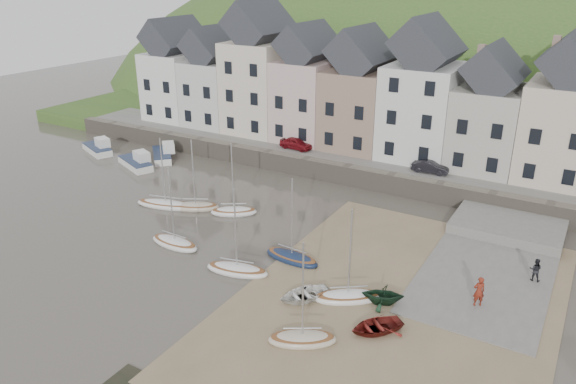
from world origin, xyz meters
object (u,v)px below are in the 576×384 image
Objects in this scene: rowboat_green at (383,294)px; person_dark at (535,270)px; person_red at (479,291)px; car_right at (430,167)px; rowboat_red at (376,326)px; car_left at (296,143)px; sailboat_0 at (166,204)px; rowboat_white at (304,294)px.

rowboat_green is 1.61× the size of person_dark.
rowboat_green is 5.66m from person_red.
car_right is (-10.73, 12.43, 1.24)m from person_dark.
car_left is at bearing 168.89° from rowboat_red.
person_red is 0.58× the size of car_right.
sailboat_0 is 4.06× the size of person_dark.
sailboat_0 is 1.95× the size of rowboat_white.
car_left is 1.06× the size of car_right.
rowboat_white is 5.07m from rowboat_red.
rowboat_green is 2.83m from rowboat_red.
person_dark is (2.53, 4.74, -0.18)m from person_red.
rowboat_green is 1.31× the size of person_red.
person_dark is 0.45× the size of car_left.
car_right reaches higher than rowboat_white.
car_right is (14.02, 0.00, -0.05)m from car_left.
car_left is (4.01, 15.35, 1.93)m from sailboat_0.
sailboat_0 is 21.70m from rowboat_green.
car_left is (-12.89, 21.76, 1.80)m from rowboat_white.
person_red is at bearing 97.24° from rowboat_green.
rowboat_white is at bearing -144.62° from car_left.
rowboat_white is at bearing -148.33° from rowboat_red.
sailboat_0 is 26.31m from person_red.
rowboat_white is 2.08× the size of person_dark.
car_right is (-3.20, 19.81, 1.42)m from rowboat_green.
car_left is at bearing 75.35° from sailboat_0.
person_red is (26.23, -1.82, 0.82)m from sailboat_0.
rowboat_green is at bearing 41.84° from person_dark.
person_dark is (28.76, 2.92, 0.64)m from sailboat_0.
car_right is (-8.20, 17.17, 1.06)m from person_red.
person_red reaches higher than rowboat_white.
car_right is (18.03, 15.35, 1.88)m from sailboat_0.
car_left is at bearing -69.90° from person_red.
person_dark is 0.47× the size of car_right.
person_red is (4.32, 5.36, 0.70)m from rowboat_red.
sailboat_0 is at bearing -122.40° from rowboat_green.
car_left is at bearing -29.25° from person_dark.
person_dark is (11.85, 9.32, 0.50)m from rowboat_white.
sailboat_0 is 3.30× the size of person_red.
car_right is at bearing 40.42° from sailboat_0.
car_right is at bearing 168.63° from rowboat_green.
rowboat_white reaches higher than rowboat_red.
rowboat_green is at bearing -134.26° from car_left.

